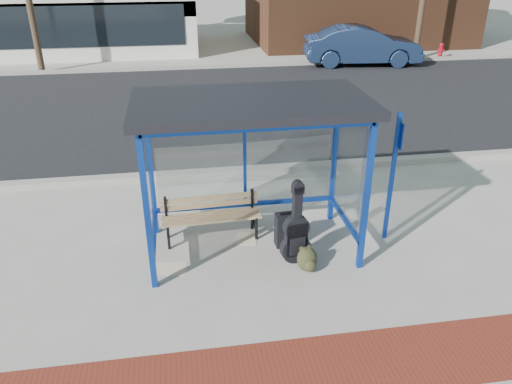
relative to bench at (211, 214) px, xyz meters
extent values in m
plane|color=#B2ADA0|center=(0.60, -0.45, -0.42)|extent=(120.00, 120.00, 0.00)
cube|color=maroon|center=(0.60, -3.05, -0.42)|extent=(60.00, 1.00, 0.01)
cube|color=gray|center=(0.60, 2.45, -0.36)|extent=(60.00, 0.25, 0.12)
cube|color=black|center=(0.60, 7.55, -0.42)|extent=(60.00, 10.00, 0.00)
cube|color=gray|center=(0.60, 12.65, -0.36)|extent=(60.00, 0.25, 0.12)
cube|color=#B2ADA0|center=(0.60, 14.55, -0.42)|extent=(60.00, 4.00, 0.01)
cube|color=#0D3397|center=(-0.90, -1.20, 0.73)|extent=(0.08, 0.08, 2.30)
cube|color=#0D3397|center=(2.10, -1.20, 0.73)|extent=(0.08, 0.08, 2.30)
cube|color=#0D3397|center=(-0.90, 0.30, 0.73)|extent=(0.08, 0.08, 2.30)
cube|color=#0D3397|center=(2.10, 0.30, 0.73)|extent=(0.08, 0.08, 2.30)
cube|color=#0D3397|center=(0.60, 0.30, 1.84)|extent=(3.00, 0.08, 0.08)
cube|color=#0D3397|center=(0.60, -1.20, 1.84)|extent=(3.00, 0.08, 0.08)
cube|color=#0D3397|center=(-0.90, -0.45, 1.84)|extent=(0.08, 1.50, 0.08)
cube|color=#0D3397|center=(2.10, -0.45, 1.84)|extent=(0.08, 1.50, 0.08)
cube|color=#0D3397|center=(0.60, 0.30, -0.02)|extent=(3.00, 0.08, 0.06)
cube|color=#0D3397|center=(-0.90, -0.45, -0.02)|extent=(0.08, 1.50, 0.06)
cube|color=#0D3397|center=(2.10, -0.45, -0.02)|extent=(0.08, 1.50, 0.06)
cube|color=#0D3397|center=(0.60, 0.30, 0.93)|extent=(0.05, 0.05, 1.90)
cube|color=silver|center=(0.60, 0.30, 0.89)|extent=(2.84, 0.01, 1.82)
cube|color=silver|center=(-0.90, -0.45, 0.89)|extent=(0.02, 1.34, 1.82)
cube|color=silver|center=(2.10, -0.45, 0.89)|extent=(0.02, 1.34, 1.82)
cube|color=black|center=(0.60, -0.45, 1.94)|extent=(3.30, 1.80, 0.12)
cube|color=black|center=(-0.69, -0.26, -0.22)|extent=(0.05, 0.05, 0.40)
cube|color=black|center=(-0.71, 0.08, -0.05)|extent=(0.05, 0.05, 0.75)
cube|color=black|center=(-0.70, -0.09, -0.22)|extent=(0.06, 0.36, 0.04)
cube|color=black|center=(0.71, -0.19, -0.22)|extent=(0.05, 0.05, 0.40)
cube|color=black|center=(0.70, 0.15, -0.05)|extent=(0.05, 0.05, 0.75)
cube|color=black|center=(0.70, -0.02, -0.22)|extent=(0.06, 0.36, 0.04)
cube|color=tan|center=(0.01, -0.20, -0.03)|extent=(1.58, 0.15, 0.03)
cube|color=tan|center=(0.00, -0.10, -0.03)|extent=(1.58, 0.15, 0.03)
cube|color=tan|center=(0.00, -0.01, -0.03)|extent=(1.58, 0.15, 0.03)
cube|color=tan|center=(0.00, 0.09, -0.03)|extent=(1.58, 0.15, 0.03)
cube|color=tan|center=(-0.01, 0.13, 0.10)|extent=(1.58, 0.10, 0.09)
cube|color=tan|center=(-0.01, 0.13, 0.23)|extent=(1.58, 0.10, 0.09)
cylinder|color=black|center=(1.19, -0.91, -0.19)|extent=(0.48, 0.20, 0.46)
cylinder|color=black|center=(1.19, -0.91, 0.17)|extent=(0.40, 0.19, 0.39)
cube|color=black|center=(1.19, -0.91, -0.01)|extent=(0.35, 0.18, 0.55)
cube|color=black|center=(1.19, -0.91, 0.55)|extent=(0.14, 0.13, 0.55)
cube|color=black|center=(1.19, -0.91, 0.79)|extent=(0.18, 0.14, 0.11)
cube|color=black|center=(1.15, -0.44, -0.14)|extent=(0.36, 0.24, 0.55)
cylinder|color=black|center=(1.02, -0.45, -0.40)|extent=(0.06, 0.20, 0.05)
cylinder|color=black|center=(1.28, -0.44, -0.40)|extent=(0.06, 0.20, 0.05)
cube|color=black|center=(1.15, -0.44, 0.16)|extent=(0.22, 0.05, 0.04)
cube|color=black|center=(1.16, -0.56, -0.12)|extent=(0.28, 0.03, 0.30)
ellipsoid|color=#2D2D19|center=(1.31, -1.15, -0.24)|extent=(0.35, 0.28, 0.37)
ellipsoid|color=#2D2D19|center=(1.33, -1.26, -0.29)|extent=(0.20, 0.16, 0.19)
cube|color=#2D2D19|center=(1.31, -1.13, -0.06)|extent=(0.11, 0.06, 0.03)
cube|color=navy|center=(2.80, -0.47, 0.64)|extent=(0.07, 0.07, 2.13)
cube|color=navy|center=(2.84, -0.48, 1.35)|extent=(0.06, 0.27, 0.40)
cube|color=white|center=(-0.70, -0.81, -0.42)|extent=(0.41, 0.33, 0.01)
cube|color=white|center=(-0.58, -0.84, -0.42)|extent=(0.32, 0.38, 0.01)
cube|color=white|center=(0.56, -0.16, -0.42)|extent=(0.39, 0.46, 0.01)
imported|color=navy|center=(6.99, 12.30, 0.33)|extent=(4.71, 2.09, 1.50)
cylinder|color=#AB0C1B|center=(10.74, 12.97, -0.16)|extent=(0.17, 0.17, 0.52)
sphere|color=#AB0C1B|center=(10.74, 12.97, 0.13)|extent=(0.19, 0.19, 0.19)
cylinder|color=#AB0C1B|center=(10.74, 12.97, -0.07)|extent=(0.29, 0.18, 0.09)
camera|label=1|loc=(-0.40, -7.07, 3.88)|focal=35.00mm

